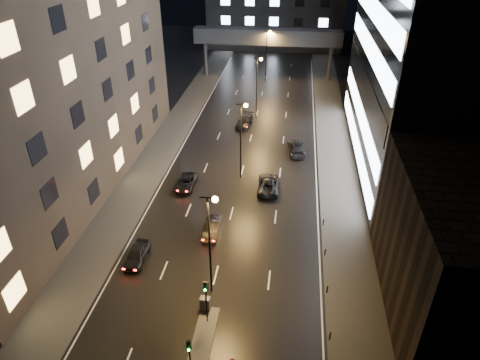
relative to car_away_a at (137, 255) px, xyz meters
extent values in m
plane|color=black|center=(7.92, 28.98, -0.73)|extent=(160.00, 160.00, 0.00)
cube|color=#383533|center=(-4.58, 23.98, -0.66)|extent=(5.00, 110.00, 0.15)
cube|color=#383533|center=(20.42, 23.98, -0.66)|extent=(5.00, 110.00, 0.15)
cube|color=#2D2319|center=(-14.58, 12.98, 19.27)|extent=(15.00, 48.00, 40.00)
cube|color=black|center=(27.92, -2.02, 5.27)|extent=(10.00, 18.00, 12.00)
cube|color=#333335|center=(7.92, 58.98, 7.77)|extent=(30.00, 3.00, 3.00)
cylinder|color=#333335|center=(-5.08, 58.98, 2.77)|extent=(0.80, 0.80, 7.00)
cylinder|color=#333335|center=(20.92, 58.98, 2.77)|extent=(0.80, 0.80, 7.00)
cube|color=#383533|center=(8.22, -9.02, -0.66)|extent=(1.60, 8.00, 0.15)
cylinder|color=black|center=(8.22, -6.52, 1.17)|extent=(0.12, 0.12, 3.50)
cube|color=black|center=(8.22, -6.52, 3.37)|extent=(0.28, 0.22, 0.90)
sphere|color=#0CFF33|center=(8.22, -6.66, 3.09)|extent=(0.18, 0.18, 0.18)
cube|color=black|center=(8.22, -12.02, 3.37)|extent=(0.28, 0.22, 0.90)
sphere|color=#0CFF33|center=(8.22, -12.16, 3.09)|extent=(0.18, 0.18, 0.18)
cylinder|color=black|center=(18.12, -7.02, -0.28)|extent=(0.12, 0.12, 0.90)
cylinder|color=black|center=(18.12, -2.02, -0.28)|extent=(0.12, 0.12, 0.90)
cylinder|color=black|center=(18.12, 2.98, -0.28)|extent=(0.12, 0.12, 0.90)
cylinder|color=black|center=(18.12, 7.98, -0.28)|extent=(0.12, 0.12, 0.90)
cylinder|color=black|center=(7.92, -3.02, 4.27)|extent=(0.18, 0.18, 10.00)
cylinder|color=black|center=(7.92, -3.02, 9.27)|extent=(1.20, 0.12, 0.12)
sphere|color=#FF9E38|center=(8.52, -3.02, 9.17)|extent=(0.50, 0.50, 0.50)
cylinder|color=black|center=(7.92, 16.98, 4.27)|extent=(0.18, 0.18, 10.00)
cylinder|color=black|center=(7.92, 16.98, 9.27)|extent=(1.20, 0.12, 0.12)
sphere|color=#FF9E38|center=(8.52, 16.98, 9.17)|extent=(0.50, 0.50, 0.50)
cylinder|color=black|center=(7.92, 36.98, 4.27)|extent=(0.18, 0.18, 10.00)
cylinder|color=black|center=(7.92, 36.98, 9.27)|extent=(1.20, 0.12, 0.12)
sphere|color=#FF9E38|center=(8.52, 36.98, 9.17)|extent=(0.50, 0.50, 0.50)
cylinder|color=black|center=(7.92, 56.98, 4.27)|extent=(0.18, 0.18, 10.00)
cylinder|color=black|center=(7.92, 56.98, 9.27)|extent=(1.20, 0.12, 0.12)
sphere|color=#FF9E38|center=(8.52, 56.98, 9.17)|extent=(0.50, 0.50, 0.50)
imported|color=black|center=(0.00, 0.00, 0.00)|extent=(1.79, 4.33, 1.47)
imported|color=black|center=(6.42, 5.11, -0.03)|extent=(1.61, 4.31, 1.41)
imported|color=black|center=(1.52, 13.85, -0.09)|extent=(2.27, 4.71, 1.29)
imported|color=black|center=(6.42, 33.48, 0.01)|extent=(2.68, 5.36, 1.49)
imported|color=black|center=(11.66, 14.63, 0.03)|extent=(2.69, 5.55, 1.52)
imported|color=black|center=(14.90, 25.01, 0.06)|extent=(2.95, 5.73, 1.59)
cube|color=#47474A|center=(7.82, -5.32, 0.08)|extent=(0.86, 0.62, 1.33)
cone|color=#F24D0C|center=(10.78, -9.77, -0.49)|extent=(0.45, 0.45, 0.49)
camera|label=1|loc=(14.05, -30.10, 27.54)|focal=32.00mm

